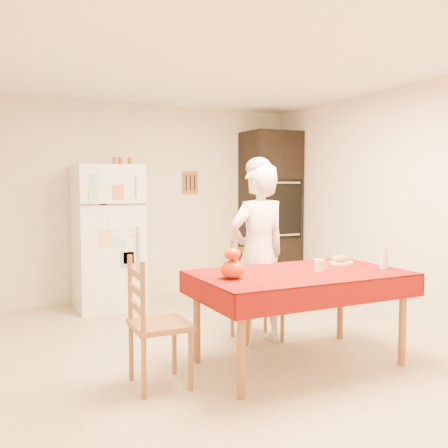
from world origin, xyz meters
TOP-DOWN VIEW (x-y plane):
  - floor at (0.00, 0.00)m, footprint 4.50×4.50m
  - room_shell at (0.00, 0.00)m, footprint 4.02×4.52m
  - refrigerator at (-0.65, 1.88)m, footprint 0.75×0.74m
  - oven_cabinet at (1.63, 1.93)m, footprint 0.70×0.62m
  - dining_table at (0.31, -0.70)m, footprint 1.70×1.00m
  - chair_far at (0.33, 0.08)m, footprint 0.44×0.42m
  - chair_left at (-0.92, -0.63)m, footprint 0.41×0.43m
  - seated_woman at (0.28, -0.09)m, footprint 0.65×0.46m
  - coffee_mug at (0.46, -0.76)m, footprint 0.08×0.08m
  - pumpkin_lower at (-0.31, -0.72)m, footprint 0.19×0.19m
  - pumpkin_upper at (-0.31, -0.72)m, footprint 0.12×0.12m
  - wine_glass at (1.05, -0.87)m, footprint 0.07×0.07m
  - bread_plate at (0.89, -0.51)m, footprint 0.24×0.24m
  - bread_loaf at (0.89, -0.51)m, footprint 0.18×0.10m
  - spice_jar_left at (-0.55, 1.93)m, footprint 0.05×0.05m
  - spice_jar_mid at (-0.48, 1.93)m, footprint 0.05×0.05m
  - spice_jar_right at (-0.36, 1.93)m, footprint 0.05×0.05m

SIDE VIEW (x-z plane):
  - floor at x=0.00m, z-range 0.00..0.00m
  - chair_far at x=0.33m, z-range 0.03..0.98m
  - chair_left at x=-0.92m, z-range 0.03..0.98m
  - dining_table at x=0.31m, z-range 0.31..1.07m
  - bread_plate at x=0.89m, z-range 0.76..0.78m
  - bread_loaf at x=0.89m, z-range 0.78..0.84m
  - coffee_mug at x=0.46m, z-range 0.76..0.86m
  - seated_woman at x=0.28m, z-range 0.00..1.66m
  - pumpkin_lower at x=-0.31m, z-range 0.76..0.90m
  - wine_glass at x=1.05m, z-range 0.76..0.94m
  - refrigerator at x=-0.65m, z-range 0.00..1.70m
  - pumpkin_upper at x=-0.31m, z-range 0.90..0.99m
  - oven_cabinet at x=1.63m, z-range 0.00..2.20m
  - room_shell at x=0.00m, z-range 0.37..2.88m
  - spice_jar_left at x=-0.55m, z-range 1.70..1.80m
  - spice_jar_mid at x=-0.48m, z-range 1.70..1.80m
  - spice_jar_right at x=-0.36m, z-range 1.70..1.80m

